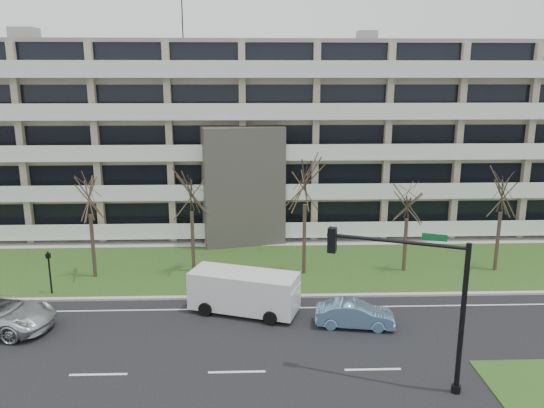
{
  "coord_description": "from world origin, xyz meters",
  "views": [
    {
      "loc": [
        0.83,
        -20.83,
        12.58
      ],
      "look_at": [
        1.89,
        10.0,
        5.14
      ],
      "focal_mm": 35.0,
      "sensor_mm": 36.0,
      "label": 1
    }
  ],
  "objects_px": {
    "white_van": "(245,289)",
    "traffic_signal": "(415,288)",
    "blue_sedan": "(355,314)",
    "pedestrian_signal": "(49,267)"
  },
  "relations": [
    {
      "from": "traffic_signal",
      "to": "pedestrian_signal",
      "type": "relative_size",
      "value": 2.5
    },
    {
      "from": "white_van",
      "to": "traffic_signal",
      "type": "distance_m",
      "value": 10.47
    },
    {
      "from": "white_van",
      "to": "pedestrian_signal",
      "type": "xyz_separation_m",
      "value": [
        -11.54,
        2.85,
        0.34
      ]
    },
    {
      "from": "traffic_signal",
      "to": "pedestrian_signal",
      "type": "height_order",
      "value": "traffic_signal"
    },
    {
      "from": "traffic_signal",
      "to": "white_van",
      "type": "bearing_deg",
      "value": 155.27
    },
    {
      "from": "blue_sedan",
      "to": "pedestrian_signal",
      "type": "distance_m",
      "value": 17.87
    },
    {
      "from": "blue_sedan",
      "to": "pedestrian_signal",
      "type": "xyz_separation_m",
      "value": [
        -17.2,
        4.76,
        1.03
      ]
    },
    {
      "from": "pedestrian_signal",
      "to": "traffic_signal",
      "type": "bearing_deg",
      "value": -29.99
    },
    {
      "from": "blue_sedan",
      "to": "pedestrian_signal",
      "type": "bearing_deg",
      "value": 83.29
    },
    {
      "from": "white_van",
      "to": "traffic_signal",
      "type": "relative_size",
      "value": 0.94
    }
  ]
}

